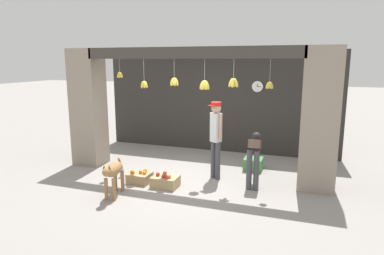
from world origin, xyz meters
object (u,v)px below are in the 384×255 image
at_px(produce_box_green, 253,164).
at_px(shopkeeper, 216,134).
at_px(dog, 113,172).
at_px(water_bottle, 122,172).
at_px(fruit_crate_oranges, 140,177).
at_px(wall_clock, 257,87).
at_px(fruit_crate_apples, 165,181).
at_px(worker_stooping, 254,153).

bearing_deg(produce_box_green, shopkeeper, -128.11).
bearing_deg(dog, water_bottle, -167.98).
bearing_deg(shopkeeper, fruit_crate_oranges, 56.83).
distance_m(shopkeeper, wall_clock, 2.49).
bearing_deg(fruit_crate_apples, fruit_crate_oranges, 174.22).
relative_size(fruit_crate_oranges, water_bottle, 1.77).
bearing_deg(worker_stooping, fruit_crate_apples, -162.82).
height_order(fruit_crate_oranges, fruit_crate_apples, fruit_crate_apples).
height_order(worker_stooping, water_bottle, worker_stooping).
distance_m(dog, produce_box_green, 3.35).
bearing_deg(produce_box_green, wall_clock, 97.25).
distance_m(fruit_crate_oranges, wall_clock, 4.02).
distance_m(shopkeeper, fruit_crate_oranges, 1.86).
distance_m(fruit_crate_oranges, fruit_crate_apples, 0.62).
bearing_deg(worker_stooping, produce_box_green, 95.53).
xyz_separation_m(fruit_crate_oranges, water_bottle, (-0.54, 0.17, 0.01)).
bearing_deg(produce_box_green, dog, -132.33).
distance_m(fruit_crate_apples, produce_box_green, 2.28).
height_order(dog, worker_stooping, worker_stooping).
relative_size(fruit_crate_apples, produce_box_green, 1.21).
xyz_separation_m(worker_stooping, fruit_crate_apples, (-1.69, -0.65, -0.58)).
xyz_separation_m(produce_box_green, water_bottle, (-2.67, -1.47, -0.02)).
relative_size(dog, fruit_crate_apples, 1.70).
distance_m(fruit_crate_oranges, water_bottle, 0.56).
xyz_separation_m(dog, shopkeeper, (1.56, 1.59, 0.52)).
height_order(shopkeeper, fruit_crate_oranges, shopkeeper).
height_order(fruit_crate_oranges, produce_box_green, produce_box_green).
bearing_deg(dog, fruit_crate_oranges, 161.33).
xyz_separation_m(shopkeeper, produce_box_green, (0.69, 0.87, -0.86)).
xyz_separation_m(dog, produce_box_green, (2.24, 2.46, -0.34)).
relative_size(dog, wall_clock, 2.87).
bearing_deg(shopkeeper, fruit_crate_apples, 73.89).
height_order(shopkeeper, fruit_crate_apples, shopkeeper).
xyz_separation_m(fruit_crate_oranges, wall_clock, (1.96, 3.05, 1.75)).
relative_size(worker_stooping, fruit_crate_apples, 1.99).
height_order(dog, shopkeeper, shopkeeper).
height_order(fruit_crate_apples, produce_box_green, fruit_crate_apples).
relative_size(dog, worker_stooping, 0.85).
bearing_deg(fruit_crate_oranges, worker_stooping, 14.25).
relative_size(fruit_crate_oranges, fruit_crate_apples, 0.87).
bearing_deg(fruit_crate_oranges, shopkeeper, 27.80).
height_order(dog, wall_clock, wall_clock).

